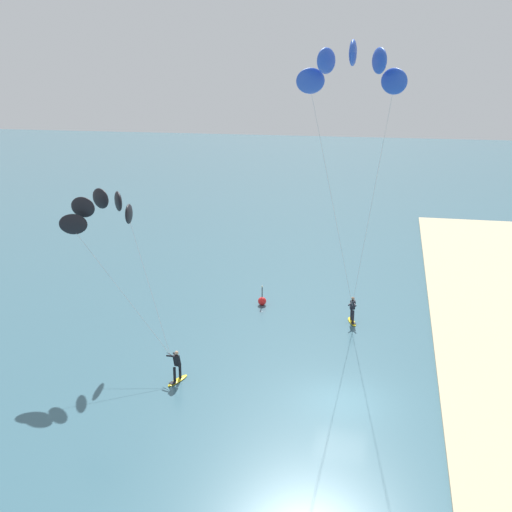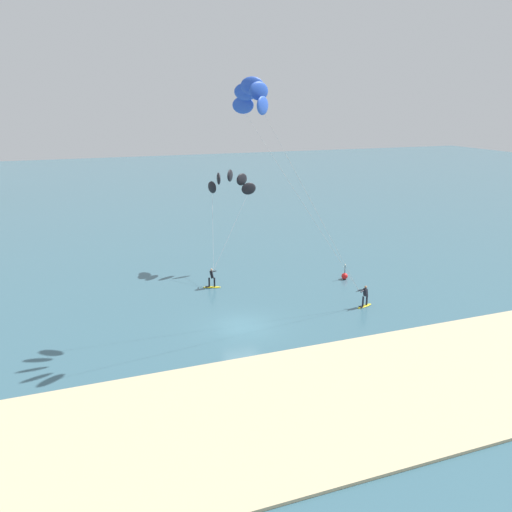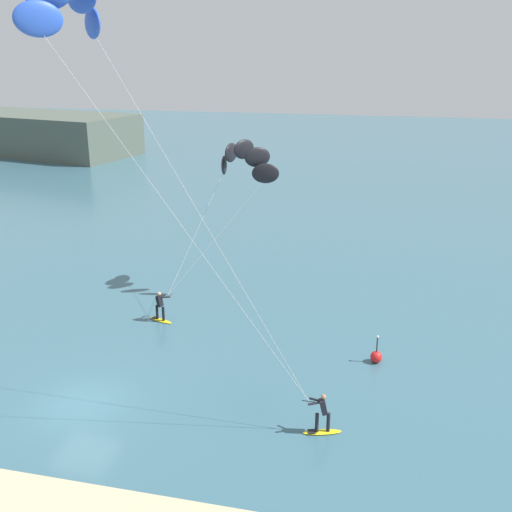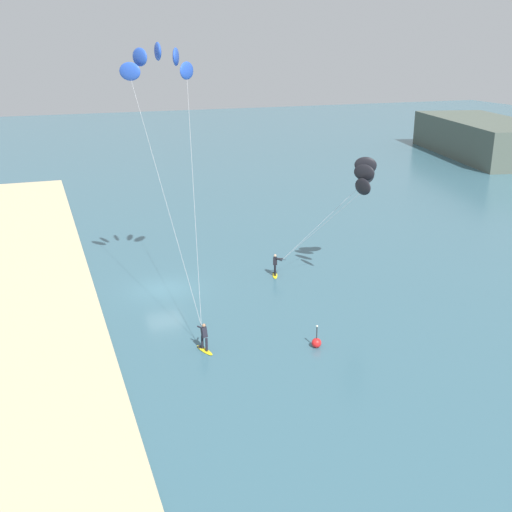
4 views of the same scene
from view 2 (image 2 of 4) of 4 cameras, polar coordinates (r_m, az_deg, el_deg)
name	(u,v)px [view 2 (image 2 of 4)]	position (r m, az deg, el deg)	size (l,w,h in m)	color
ground_plane	(242,327)	(36.28, -1.52, -7.79)	(240.00, 240.00, 0.00)	#386070
sand_strip	(308,405)	(27.76, 5.76, -15.99)	(80.00, 11.70, 0.16)	#C6B289
kitesurfer_nearshore	(259,107)	(33.68, 0.30, 16.06)	(10.65, 4.86, 16.49)	yellow
kitesurfer_mid_water	(229,186)	(47.32, -2.95, 7.69)	(6.37, 7.33, 9.13)	yellow
marker_buoy	(345,276)	(46.17, 9.73, -2.18)	(0.56, 0.56, 1.38)	red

